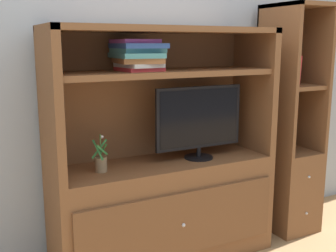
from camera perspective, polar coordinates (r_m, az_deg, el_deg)
name	(u,v)px	position (r m, az deg, el deg)	size (l,w,h in m)	color
painted_rear_wall	(142,53)	(2.95, -3.66, 10.05)	(6.00, 0.10, 2.80)	#9EA8B2
media_console	(164,187)	(2.81, -0.53, -8.44)	(1.50, 0.51, 1.57)	brown
tv_monitor	(199,120)	(2.77, 4.35, 0.84)	(0.65, 0.20, 0.49)	black
potted_plant	(101,163)	(2.56, -9.26, -5.12)	(0.11, 0.13, 0.23)	#8C7251
magazine_stack	(137,55)	(2.56, -4.26, 9.82)	(0.30, 0.35, 0.19)	red
bookshelf_tall	(287,154)	(3.41, 16.20, -3.81)	(0.36, 0.46, 1.75)	brown
upright_book_row	(287,69)	(3.25, 16.18, 7.65)	(0.15, 0.16, 0.26)	silver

